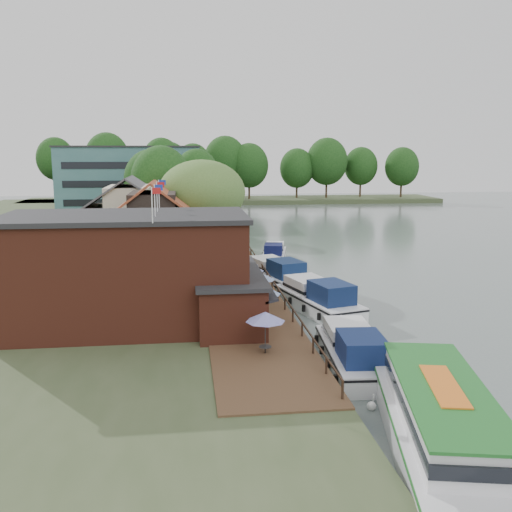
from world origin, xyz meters
name	(u,v)px	position (x,y,z in m)	size (l,w,h in m)	color
ground	(361,326)	(0.00, 0.00, 0.00)	(260.00, 260.00, 0.00)	#566464
land_bank	(42,247)	(-30.00, 35.00, 0.50)	(50.00, 140.00, 1.00)	#384728
quay_deck	(236,283)	(-8.00, 10.00, 1.05)	(6.00, 50.00, 0.10)	#47301E
quay_rail	(266,276)	(-5.30, 10.50, 1.50)	(0.20, 49.00, 1.00)	black
pub	(158,269)	(-14.00, -1.00, 4.65)	(20.00, 11.00, 7.30)	maroon
hotel_block	(131,180)	(-22.00, 70.00, 7.15)	(25.40, 12.40, 12.30)	#38666B
cottage_a	(154,230)	(-15.00, 14.00, 5.25)	(8.60, 7.60, 8.50)	black
cottage_b	(130,218)	(-18.00, 24.00, 5.25)	(9.60, 8.60, 8.50)	beige
cottage_c	(170,209)	(-14.00, 33.00, 5.25)	(7.60, 7.60, 8.50)	black
willow	(202,213)	(-10.50, 19.00, 6.21)	(8.60, 8.60, 10.43)	#476B2D
umbrella_0	(265,333)	(-7.93, -7.63, 2.29)	(2.21, 2.21, 2.38)	#1D1B97
umbrella_1	(264,304)	(-7.16, -1.55, 2.29)	(2.25, 2.25, 2.38)	navy
umbrella_2	(259,288)	(-6.94, 2.81, 2.29)	(2.41, 2.41, 2.38)	#1C489B
umbrella_3	(251,279)	(-7.17, 5.88, 2.29)	(2.05, 2.05, 2.38)	navy
umbrella_4	(245,273)	(-7.41, 8.38, 2.29)	(2.27, 2.27, 2.38)	navy
cruiser_0	(353,346)	(-2.86, -7.55, 1.25)	(3.32, 10.26, 2.50)	silver
cruiser_1	(318,294)	(-2.16, 4.27, 1.33)	(3.51, 10.85, 2.67)	white
cruiser_2	(276,271)	(-3.96, 13.35, 1.33)	(3.50, 10.82, 2.66)	silver
cruiser_3	(274,251)	(-2.24, 25.46, 1.06)	(2.88, 8.91, 2.12)	white
tour_boat	(446,429)	(-2.34, -18.12, 1.55)	(4.00, 14.20, 3.10)	silver
swan	(372,405)	(-3.56, -12.99, 0.22)	(0.44, 0.44, 0.44)	white
bank_tree_0	(161,190)	(-15.31, 41.12, 7.03)	(8.21, 8.21, 12.05)	#143811
bank_tree_1	(197,188)	(-10.37, 48.22, 6.83)	(6.59, 6.59, 11.66)	#143811
bank_tree_2	(151,185)	(-17.54, 57.06, 6.82)	(8.86, 8.86, 11.65)	#143811
bank_tree_3	(193,176)	(-10.41, 77.82, 7.45)	(7.07, 7.07, 12.90)	#143811
bank_tree_4	(162,171)	(-16.91, 86.59, 8.10)	(7.94, 7.94, 14.21)	#143811
bank_tree_5	(170,172)	(-15.49, 94.71, 7.76)	(8.67, 8.67, 13.52)	#143811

